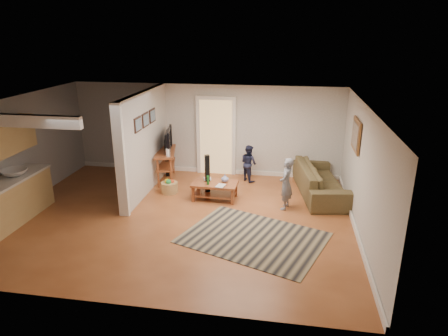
{
  "coord_description": "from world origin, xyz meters",
  "views": [
    {
      "loc": [
        2.26,
        -7.64,
        3.88
      ],
      "look_at": [
        0.96,
        0.27,
        1.1
      ],
      "focal_mm": 32.0,
      "sensor_mm": 36.0,
      "label": 1
    }
  ],
  "objects_px": {
    "coffee_table": "(216,186)",
    "toy_basket": "(170,187)",
    "tv_console": "(166,153)",
    "speaker_left": "(207,176)",
    "speaker_right": "(167,158)",
    "toddler": "(248,180)",
    "sofa": "(319,194)",
    "child": "(285,208)"
  },
  "relations": [
    {
      "from": "toy_basket",
      "to": "toddler",
      "type": "xyz_separation_m",
      "value": [
        1.87,
        1.18,
        -0.15
      ]
    },
    {
      "from": "coffee_table",
      "to": "toy_basket",
      "type": "distance_m",
      "value": 1.25
    },
    {
      "from": "tv_console",
      "to": "toddler",
      "type": "relative_size",
      "value": 1.39
    },
    {
      "from": "sofa",
      "to": "toddler",
      "type": "relative_size",
      "value": 2.48
    },
    {
      "from": "tv_console",
      "to": "speaker_left",
      "type": "distance_m",
      "value": 1.68
    },
    {
      "from": "speaker_right",
      "to": "toy_basket",
      "type": "bearing_deg",
      "value": -83.71
    },
    {
      "from": "speaker_right",
      "to": "speaker_left",
      "type": "bearing_deg",
      "value": -55.2
    },
    {
      "from": "speaker_right",
      "to": "sofa",
      "type": "bearing_deg",
      "value": -21.4
    },
    {
      "from": "speaker_right",
      "to": "child",
      "type": "bearing_deg",
      "value": -39.29
    },
    {
      "from": "speaker_left",
      "to": "toddler",
      "type": "relative_size",
      "value": 1.08
    },
    {
      "from": "speaker_left",
      "to": "toy_basket",
      "type": "relative_size",
      "value": 2.57
    },
    {
      "from": "toy_basket",
      "to": "toddler",
      "type": "height_order",
      "value": "toddler"
    },
    {
      "from": "speaker_left",
      "to": "toddler",
      "type": "bearing_deg",
      "value": 33.71
    },
    {
      "from": "speaker_left",
      "to": "speaker_right",
      "type": "distance_m",
      "value": 1.9
    },
    {
      "from": "tv_console",
      "to": "toy_basket",
      "type": "relative_size",
      "value": 3.31
    },
    {
      "from": "speaker_left",
      "to": "toy_basket",
      "type": "xyz_separation_m",
      "value": [
        -1.0,
        0.12,
        -0.38
      ]
    },
    {
      "from": "tv_console",
      "to": "toy_basket",
      "type": "height_order",
      "value": "tv_console"
    },
    {
      "from": "coffee_table",
      "to": "speaker_right",
      "type": "bearing_deg",
      "value": 139.77
    },
    {
      "from": "sofa",
      "to": "speaker_right",
      "type": "xyz_separation_m",
      "value": [
        -4.12,
        0.63,
        0.53
      ]
    },
    {
      "from": "sofa",
      "to": "tv_console",
      "type": "relative_size",
      "value": 1.78
    },
    {
      "from": "toy_basket",
      "to": "speaker_right",
      "type": "bearing_deg",
      "value": 109.0
    },
    {
      "from": "toddler",
      "to": "child",
      "type": "bearing_deg",
      "value": 165.4
    },
    {
      "from": "sofa",
      "to": "speaker_left",
      "type": "bearing_deg",
      "value": 94.2
    },
    {
      "from": "coffee_table",
      "to": "toy_basket",
      "type": "relative_size",
      "value": 2.62
    },
    {
      "from": "coffee_table",
      "to": "child",
      "type": "bearing_deg",
      "value": -9.41
    },
    {
      "from": "speaker_right",
      "to": "toddler",
      "type": "distance_m",
      "value": 2.33
    },
    {
      "from": "toy_basket",
      "to": "toddler",
      "type": "distance_m",
      "value": 2.21
    },
    {
      "from": "speaker_left",
      "to": "child",
      "type": "xyz_separation_m",
      "value": [
        1.88,
        -0.36,
        -0.54
      ]
    },
    {
      "from": "coffee_table",
      "to": "toy_basket",
      "type": "height_order",
      "value": "coffee_table"
    },
    {
      "from": "sofa",
      "to": "speaker_right",
      "type": "height_order",
      "value": "speaker_right"
    },
    {
      "from": "coffee_table",
      "to": "sofa",
      "type": "bearing_deg",
      "value": 16.34
    },
    {
      "from": "toy_basket",
      "to": "child",
      "type": "xyz_separation_m",
      "value": [
        2.88,
        -0.48,
        -0.15
      ]
    },
    {
      "from": "speaker_right",
      "to": "coffee_table",
      "type": "bearing_deg",
      "value": -52.94
    },
    {
      "from": "sofa",
      "to": "tv_console",
      "type": "bearing_deg",
      "value": 75.9
    },
    {
      "from": "child",
      "to": "toddler",
      "type": "bearing_deg",
      "value": -135.71
    },
    {
      "from": "coffee_table",
      "to": "speaker_right",
      "type": "height_order",
      "value": "speaker_right"
    },
    {
      "from": "speaker_left",
      "to": "toy_basket",
      "type": "bearing_deg",
      "value": 150.54
    },
    {
      "from": "speaker_right",
      "to": "child",
      "type": "distance_m",
      "value": 3.71
    },
    {
      "from": "sofa",
      "to": "toddler",
      "type": "height_order",
      "value": "toddler"
    },
    {
      "from": "speaker_right",
      "to": "toy_basket",
      "type": "distance_m",
      "value": 1.28
    },
    {
      "from": "speaker_left",
      "to": "toy_basket",
      "type": "distance_m",
      "value": 1.08
    },
    {
      "from": "sofa",
      "to": "coffee_table",
      "type": "height_order",
      "value": "coffee_table"
    }
  ]
}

